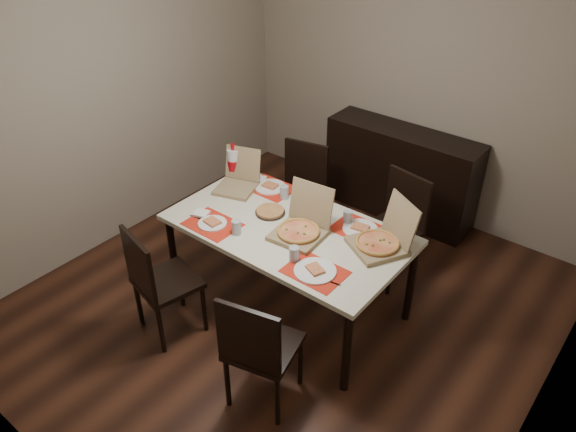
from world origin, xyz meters
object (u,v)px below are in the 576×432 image
(pizza_box_center, at_px, (301,228))
(soda_bottle, at_px, (234,164))
(chair_near_right, at_px, (258,347))
(chair_far_right, at_px, (396,223))
(dip_bowl, at_px, (312,214))
(sideboard, at_px, (400,173))
(chair_far_left, at_px, (300,189))
(dining_table, at_px, (288,234))
(chair_near_left, at_px, (158,280))

(pizza_box_center, bearing_deg, soda_bottle, 161.63)
(chair_near_right, bearing_deg, pizza_box_center, 110.86)
(chair_far_right, relative_size, dip_bowl, 8.78)
(sideboard, bearing_deg, chair_far_left, -119.03)
(dining_table, distance_m, chair_far_left, 0.98)
(sideboard, distance_m, dip_bowl, 1.55)
(chair_far_left, relative_size, dip_bowl, 8.78)
(pizza_box_center, xyz_separation_m, dip_bowl, (-0.09, 0.25, -0.04))
(chair_near_right, bearing_deg, chair_far_left, 119.58)
(chair_near_right, relative_size, chair_far_right, 1.00)
(chair_far_left, bearing_deg, dip_bowl, -46.59)
(soda_bottle, bearing_deg, chair_far_right, 24.65)
(dining_table, bearing_deg, soda_bottle, 159.91)
(chair_far_left, distance_m, pizza_box_center, 1.10)
(dining_table, bearing_deg, chair_far_right, 63.05)
(pizza_box_center, bearing_deg, dining_table, 173.11)
(chair_near_right, height_order, dip_bowl, chair_near_right)
(sideboard, height_order, chair_far_left, chair_far_left)
(sideboard, relative_size, dining_table, 0.83)
(chair_far_right, distance_m, soda_bottle, 1.45)
(sideboard, xyz_separation_m, dining_table, (-0.01, -1.76, 0.23))
(chair_far_left, bearing_deg, chair_far_right, 3.65)
(chair_near_left, xyz_separation_m, soda_bottle, (-0.28, 1.14, 0.37))
(sideboard, bearing_deg, chair_near_right, -80.33)
(dining_table, distance_m, pizza_box_center, 0.18)
(sideboard, distance_m, soda_bottle, 1.73)
(sideboard, height_order, dining_table, sideboard)
(chair_near_left, xyz_separation_m, chair_far_right, (0.99, 1.72, 0.00))
(chair_far_left, relative_size, pizza_box_center, 2.23)
(chair_far_left, height_order, soda_bottle, soda_bottle)
(sideboard, xyz_separation_m, chair_near_left, (-0.55, -2.60, 0.06))
(chair_far_left, xyz_separation_m, chair_far_right, (0.96, 0.06, 0.00))
(chair_near_right, height_order, pizza_box_center, pizza_box_center)
(sideboard, bearing_deg, chair_near_left, -101.98)
(chair_far_right, bearing_deg, chair_near_right, -89.64)
(chair_far_left, distance_m, dip_bowl, 0.84)
(chair_near_left, bearing_deg, dip_bowl, 61.46)
(chair_near_left, xyz_separation_m, dip_bowl, (0.59, 1.08, 0.25))
(dining_table, xyz_separation_m, dip_bowl, (0.05, 0.24, 0.08))
(sideboard, distance_m, chair_far_left, 1.07)
(chair_far_left, bearing_deg, dining_table, -58.38)
(dining_table, distance_m, chair_near_left, 1.01)
(pizza_box_center, relative_size, dip_bowl, 3.94)
(pizza_box_center, relative_size, soda_bottle, 1.30)
(chair_near_right, xyz_separation_m, chair_far_left, (-0.97, 1.71, 0.00))
(soda_bottle, bearing_deg, pizza_box_center, -18.37)
(sideboard, relative_size, pizza_box_center, 3.60)
(chair_near_right, xyz_separation_m, chair_far_right, (-0.01, 1.77, 0.00))
(chair_far_left, bearing_deg, chair_near_left, -91.11)
(chair_near_left, height_order, chair_far_right, same)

